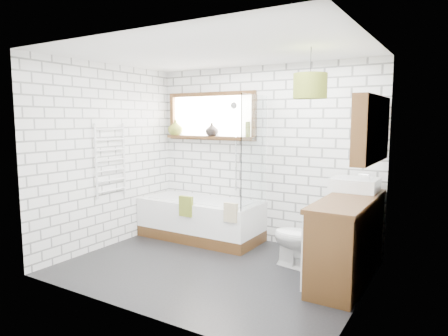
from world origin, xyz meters
The scene contains 22 objects.
floor centered at (0.00, 0.00, -0.01)m, with size 3.40×2.60×0.01m, color black.
ceiling centered at (0.00, 0.00, 2.50)m, with size 3.40×2.60×0.01m, color white.
wall_back centered at (0.00, 1.30, 1.25)m, with size 3.40×0.01×2.50m, color white.
wall_front centered at (0.00, -1.30, 1.25)m, with size 3.40×0.01×2.50m, color white.
wall_left centered at (-1.70, 0.00, 1.25)m, with size 0.01×2.60×2.50m, color white.
wall_right centered at (1.70, 0.00, 1.25)m, with size 0.01×2.60×2.50m, color white.
window centered at (-0.85, 1.26, 1.80)m, with size 1.52×0.16×0.68m, color #3B2310.
towel_radiator centered at (-1.66, 0.00, 1.20)m, with size 0.06×0.52×1.00m, color white.
mirror_cabinet centered at (1.62, 0.60, 1.65)m, with size 0.16×1.20×0.70m, color #3B2310.
shower_riser centered at (-0.40, 1.26, 1.35)m, with size 0.02×0.02×1.30m, color silver.
bathtub centered at (-0.80, 0.91, 0.29)m, with size 1.79×0.79×0.58m, color white.
shower_screen centered at (0.08, 0.91, 1.33)m, with size 0.02×0.72×1.50m, color white.
towel_green centered at (-0.77, 0.51, 0.56)m, with size 0.21×0.06×0.28m, color olive.
towel_beige centered at (-0.05, 0.51, 0.56)m, with size 0.19×0.05×0.25m, color tan.
vanity centered at (1.45, 0.50, 0.45)m, with size 0.51×1.58×0.91m, color #3B2310.
basin centered at (1.39, 0.99, 0.98)m, with size 0.52×0.46×0.15m, color white.
tap centered at (1.55, 0.99, 1.04)m, with size 0.03×0.03×0.16m, color silver.
toilet centered at (0.89, 0.54, 0.36)m, with size 0.70×0.40×0.72m, color white.
vase_olive centered at (-1.50, 1.23, 1.60)m, with size 0.24×0.24×0.25m, color olive.
vase_dark centered at (-0.81, 1.23, 1.58)m, with size 0.20×0.20×0.20m, color black.
bottle centered at (-0.20, 1.23, 1.59)m, with size 0.07×0.07×0.22m, color olive.
pendant centered at (1.05, 0.26, 2.10)m, with size 0.35×0.35×0.26m, color olive.
Camera 1 is at (2.48, -3.84, 1.76)m, focal length 32.00 mm.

